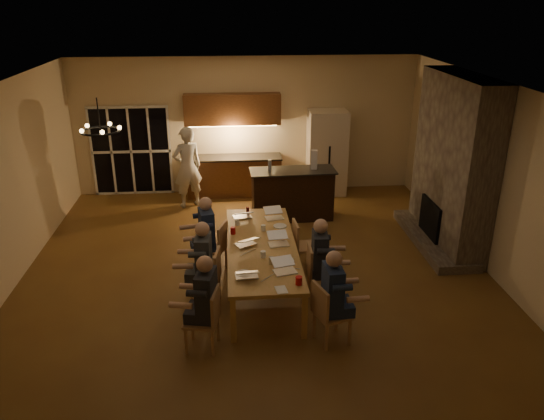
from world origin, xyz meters
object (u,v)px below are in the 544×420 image
Objects in this scene: plate_left at (244,274)px; mug_front at (263,254)px; plate_near at (286,261)px; chair_right_far at (307,246)px; laptop_a at (246,269)px; chair_left_near at (201,320)px; laptop_b at (285,265)px; redcup_mid at (233,231)px; standing_person at (187,167)px; can_right at (282,234)px; redcup_near at (299,281)px; mug_back at (237,222)px; chair_left_far at (212,247)px; mug_mid at (263,228)px; can_cola at (248,210)px; dining_table at (262,265)px; person_left_mid at (204,264)px; chair_right_near at (332,313)px; person_right_near at (332,297)px; can_silver at (271,261)px; laptop_e at (242,211)px; bar_bottle at (270,165)px; refrigerator at (327,153)px; chandelier at (100,131)px; laptop_d at (279,238)px; bar_island at (292,194)px; chair_left_mid at (205,277)px; plate_far at (280,226)px; laptop_f at (274,213)px; laptop_c at (245,238)px; person_right_mid at (319,261)px; chair_right_mid at (322,272)px; person_left_far at (207,236)px.

mug_front is at bearing 58.12° from plate_left.
mug_front is 0.39× the size of plate_near.
laptop_a is at bearing 139.92° from chair_right_far.
chair_left_near is 2.78× the size of laptop_a.
redcup_mid is (-0.73, 1.39, -0.05)m from laptop_b.
can_right is at bearing 91.96° from standing_person.
redcup_near is 1.55m from can_right.
mug_back is at bearing 141.80° from can_right.
mug_mid is at bearing 106.15° from chair_left_far.
can_cola is at bearing 95.20° from mug_front.
standing_person is at bearing -150.27° from chair_left_far.
dining_table is 3.47× the size of chair_left_far.
person_left_mid is (-0.91, -0.47, 0.31)m from dining_table.
chair_right_near is (1.68, -2.17, 0.00)m from chair_left_far.
person_right_near reaches higher than chair_right_far.
standing_person is 15.23× the size of can_silver.
person_right_near is at bearing -74.82° from can_right.
laptop_e is 1.80m from bar_bottle.
refrigerator is 6.45m from chandelier.
dining_table is 0.62m from can_right.
laptop_b reaches higher than can_cola.
laptop_d is at bearing -52.40° from mug_back.
laptop_b is 0.58m from mug_front.
mug_mid and mug_back have the same top height.
mug_front is (-0.84, -3.25, 0.26)m from bar_island.
chandelier is 1.71× the size of laptop_e.
chair_left_mid and chair_right_far have the same top height.
chair_left_mid is at bearing -2.62° from chandelier.
can_right is 0.44m from plate_far.
can_right is (1.76, -3.48, -0.10)m from standing_person.
bar_island is 14.88× the size of can_silver.
chair_left_near is at bearing -137.92° from can_silver.
chair_right_near reaches higher than plate_left.
can_right is at bearing -90.88° from plate_far.
can_silver is at bearing -105.94° from laptop_f.
laptop_c is 3.20× the size of mug_front.
refrigerator is 3.97m from chair_right_far.
person_right_mid is (1.67, -1.10, 0.24)m from chair_left_far.
chair_left_far is (-0.82, 0.60, 0.07)m from dining_table.
laptop_e is at bearing 155.52° from chair_left_far.
bar_island reaches higher than mug_front.
chair_right_near is 7.42× the size of can_cola.
chair_left_mid is at bearing -134.44° from mug_mid.
can_silver is (0.55, -1.13, 0.00)m from redcup_mid.
can_silver is (-0.18, 0.26, -0.05)m from laptop_b.
chair_right_mid is 0.26m from person_right_mid.
refrigerator is 1.45× the size of person_left_far.
laptop_e is at bearing 88.73° from plate_left.
person_left_far is (-2.72, -3.77, -0.31)m from refrigerator.
redcup_near is at bearing -97.79° from bar_island.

